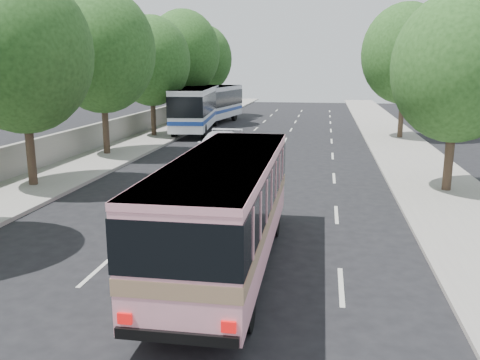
% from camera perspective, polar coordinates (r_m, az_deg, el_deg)
% --- Properties ---
extents(ground, '(120.00, 120.00, 0.00)m').
position_cam_1_polar(ground, '(14.76, -5.60, -7.51)').
color(ground, black).
rests_on(ground, ground).
extents(sidewalk_left, '(4.00, 90.00, 0.15)m').
position_cam_1_polar(sidewalk_left, '(35.86, -10.51, 4.45)').
color(sidewalk_left, '#9E998E').
rests_on(sidewalk_left, ground).
extents(sidewalk_right, '(4.00, 90.00, 0.12)m').
position_cam_1_polar(sidewalk_right, '(34.08, 17.54, 3.63)').
color(sidewalk_right, '#9E998E').
rests_on(sidewalk_right, ground).
extents(low_wall, '(0.30, 90.00, 1.50)m').
position_cam_1_polar(low_wall, '(36.41, -13.24, 5.76)').
color(low_wall, '#9E998E').
rests_on(low_wall, sidewalk_left).
extents(tree_left_b, '(5.70, 5.70, 8.88)m').
position_cam_1_polar(tree_left_b, '(22.79, -23.28, 13.55)').
color(tree_left_b, '#38281E').
rests_on(tree_left_b, ground).
extents(tree_left_c, '(6.00, 6.00, 9.35)m').
position_cam_1_polar(tree_left_c, '(29.96, -15.25, 14.26)').
color(tree_left_c, '#38281E').
rests_on(tree_left_c, ground).
extents(tree_left_d, '(5.52, 5.52, 8.60)m').
position_cam_1_polar(tree_left_d, '(37.35, -9.86, 13.36)').
color(tree_left_d, '#38281E').
rests_on(tree_left_d, ground).
extents(tree_left_e, '(6.30, 6.30, 9.82)m').
position_cam_1_polar(tree_left_e, '(44.98, -6.34, 14.33)').
color(tree_left_e, '#38281E').
rests_on(tree_left_e, ground).
extents(tree_left_f, '(5.88, 5.88, 9.16)m').
position_cam_1_polar(tree_left_f, '(52.76, -4.13, 13.66)').
color(tree_left_f, '#38281E').
rests_on(tree_left_f, ground).
extents(tree_right_near, '(5.10, 5.10, 7.95)m').
position_cam_1_polar(tree_right_near, '(21.90, 23.48, 11.99)').
color(tree_right_near, '#38281E').
rests_on(tree_right_near, ground).
extents(tree_right_far, '(6.00, 6.00, 9.35)m').
position_cam_1_polar(tree_right_far, '(37.70, 18.24, 13.66)').
color(tree_right_far, '#38281E').
rests_on(tree_right_far, ground).
extents(pink_bus, '(2.36, 9.09, 2.89)m').
position_cam_1_polar(pink_bus, '(12.72, -1.61, -2.25)').
color(pink_bus, '#FFA4B4').
rests_on(pink_bus, ground).
extents(pink_taxi, '(2.27, 4.62, 1.52)m').
position_cam_1_polar(pink_taxi, '(19.24, -5.27, -0.35)').
color(pink_taxi, '#F21587').
rests_on(pink_taxi, ground).
extents(white_pickup, '(2.13, 5.23, 1.52)m').
position_cam_1_polar(white_pickup, '(27.91, -2.38, 3.77)').
color(white_pickup, silver).
rests_on(white_pickup, ground).
extents(tour_coach_front, '(3.74, 11.71, 3.44)m').
position_cam_1_polar(tour_coach_front, '(40.36, -4.92, 8.37)').
color(tour_coach_front, white).
rests_on(tour_coach_front, ground).
extents(tour_coach_rear, '(3.87, 11.18, 3.28)m').
position_cam_1_polar(tour_coach_rear, '(45.50, -3.25, 8.75)').
color(tour_coach_rear, silver).
rests_on(tour_coach_rear, ground).
extents(taxi_roof_sign, '(0.57, 0.24, 0.18)m').
position_cam_1_polar(taxi_roof_sign, '(19.06, -5.32, 2.13)').
color(taxi_roof_sign, silver).
rests_on(taxi_roof_sign, pink_taxi).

